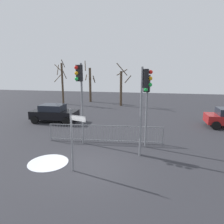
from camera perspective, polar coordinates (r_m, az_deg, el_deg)
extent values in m
plane|color=#2D2D33|center=(9.70, -6.14, -14.87)|extent=(60.00, 60.00, 0.00)
cylinder|color=slate|center=(11.36, 9.63, 0.18)|extent=(0.11, 0.11, 4.16)
cube|color=black|center=(10.99, 9.76, 7.86)|extent=(0.35, 0.27, 0.90)
sphere|color=red|center=(10.72, 9.58, 9.37)|extent=(0.20, 0.20, 0.20)
sphere|color=orange|center=(10.74, 9.52, 7.78)|extent=(0.20, 0.20, 0.20)
sphere|color=green|center=(10.77, 9.47, 6.18)|extent=(0.20, 0.20, 0.20)
cylinder|color=slate|center=(10.12, 8.13, -0.30)|extent=(0.11, 0.11, 4.48)
cube|color=black|center=(9.96, 9.33, 9.27)|extent=(0.32, 0.38, 0.90)
sphere|color=red|center=(10.03, 10.77, 10.95)|extent=(0.20, 0.20, 0.20)
sphere|color=orange|center=(10.04, 10.70, 9.24)|extent=(0.20, 0.20, 0.20)
sphere|color=green|center=(10.06, 10.64, 7.53)|extent=(0.20, 0.20, 0.20)
cylinder|color=slate|center=(11.87, -8.37, 2.04)|extent=(0.11, 0.11, 4.69)
cube|color=black|center=(11.57, -9.16, 10.71)|extent=(0.37, 0.31, 0.90)
sphere|color=red|center=(11.37, -10.02, 12.18)|extent=(0.20, 0.20, 0.20)
sphere|color=orange|center=(11.37, -9.97, 10.66)|extent=(0.20, 0.20, 0.20)
sphere|color=green|center=(11.38, -9.91, 9.16)|extent=(0.20, 0.20, 0.20)
cylinder|color=slate|center=(8.87, -11.17, -7.95)|extent=(0.09, 0.09, 2.77)
cube|color=white|center=(8.32, -9.41, -1.77)|extent=(0.67, 0.26, 0.22)
cube|color=slate|center=(12.18, -1.97, -3.85)|extent=(6.82, 0.59, 0.04)
cube|color=slate|center=(12.46, -1.94, -7.96)|extent=(6.82, 0.59, 0.04)
cylinder|color=slate|center=(13.20, -16.48, -5.45)|extent=(0.02, 0.02, 1.05)
cylinder|color=slate|center=(13.14, -15.75, -5.50)|extent=(0.02, 0.02, 1.05)
cylinder|color=slate|center=(13.07, -15.02, -5.55)|extent=(0.02, 0.02, 1.05)
cylinder|color=slate|center=(13.01, -14.27, -5.59)|extent=(0.02, 0.02, 1.05)
cylinder|color=slate|center=(12.95, -13.52, -5.64)|extent=(0.02, 0.02, 1.05)
cylinder|color=slate|center=(12.89, -12.76, -5.68)|extent=(0.02, 0.02, 1.05)
cylinder|color=slate|center=(12.83, -12.00, -5.72)|extent=(0.02, 0.02, 1.05)
cylinder|color=slate|center=(12.78, -11.23, -5.76)|extent=(0.02, 0.02, 1.05)
cylinder|color=slate|center=(12.73, -10.45, -5.81)|extent=(0.02, 0.02, 1.05)
cylinder|color=slate|center=(12.68, -9.67, -5.85)|extent=(0.02, 0.02, 1.05)
cylinder|color=slate|center=(12.63, -8.88, -5.89)|extent=(0.02, 0.02, 1.05)
cylinder|color=slate|center=(12.59, -8.08, -5.93)|extent=(0.02, 0.02, 1.05)
cylinder|color=slate|center=(12.54, -7.28, -5.97)|extent=(0.02, 0.02, 1.05)
cylinder|color=slate|center=(12.50, -6.47, -6.00)|extent=(0.02, 0.02, 1.05)
cylinder|color=slate|center=(12.47, -5.66, -6.04)|extent=(0.02, 0.02, 1.05)
cylinder|color=slate|center=(12.43, -4.84, -6.08)|extent=(0.02, 0.02, 1.05)
cylinder|color=slate|center=(12.40, -4.02, -6.11)|extent=(0.02, 0.02, 1.05)
cylinder|color=slate|center=(12.37, -3.20, -6.15)|extent=(0.02, 0.02, 1.05)
cylinder|color=slate|center=(12.34, -2.37, -6.18)|extent=(0.02, 0.02, 1.05)
cylinder|color=slate|center=(12.32, -1.53, -6.21)|extent=(0.02, 0.02, 1.05)
cylinder|color=slate|center=(12.30, -0.70, -6.24)|extent=(0.02, 0.02, 1.05)
cylinder|color=slate|center=(12.28, 0.14, -6.27)|extent=(0.02, 0.02, 1.05)
cylinder|color=slate|center=(12.26, 0.98, -6.30)|extent=(0.02, 0.02, 1.05)
cylinder|color=slate|center=(12.24, 1.83, -6.32)|extent=(0.02, 0.02, 1.05)
cylinder|color=slate|center=(12.23, 2.67, -6.35)|extent=(0.02, 0.02, 1.05)
cylinder|color=slate|center=(12.22, 3.52, -6.37)|extent=(0.02, 0.02, 1.05)
cylinder|color=slate|center=(12.22, 4.37, -6.39)|extent=(0.02, 0.02, 1.05)
cylinder|color=slate|center=(12.21, 5.22, -6.42)|extent=(0.02, 0.02, 1.05)
cylinder|color=slate|center=(12.21, 6.07, -6.44)|extent=(0.02, 0.02, 1.05)
cylinder|color=slate|center=(12.22, 6.92, -6.45)|extent=(0.02, 0.02, 1.05)
cylinder|color=slate|center=(12.22, 7.77, -6.47)|extent=(0.02, 0.02, 1.05)
cylinder|color=slate|center=(12.23, 8.62, -6.49)|extent=(0.02, 0.02, 1.05)
cylinder|color=slate|center=(12.24, 9.46, -6.50)|extent=(0.02, 0.02, 1.05)
cylinder|color=slate|center=(12.25, 10.31, -6.51)|extent=(0.02, 0.02, 1.05)
cylinder|color=slate|center=(12.26, 11.15, -6.52)|extent=(0.02, 0.02, 1.05)
cylinder|color=slate|center=(12.28, 12.00, -6.53)|extent=(0.02, 0.02, 1.05)
cylinder|color=slate|center=(12.30, 12.83, -6.54)|extent=(0.02, 0.02, 1.05)
cylinder|color=slate|center=(12.32, 13.67, -6.55)|extent=(0.02, 0.02, 1.05)
cylinder|color=slate|center=(13.24, -16.84, -5.43)|extent=(0.06, 0.06, 1.05)
cylinder|color=slate|center=(12.34, 14.09, -6.55)|extent=(0.06, 0.06, 1.05)
cube|color=black|center=(17.70, -15.76, -0.62)|extent=(3.85, 1.81, 0.65)
cube|color=#1E232D|center=(17.65, -16.30, 1.14)|extent=(1.94, 1.56, 0.55)
cylinder|color=black|center=(18.03, -10.68, -1.20)|extent=(0.65, 0.24, 0.64)
cylinder|color=black|center=(16.49, -12.66, -2.53)|extent=(0.65, 0.24, 0.64)
cylinder|color=black|center=(19.10, -18.32, -0.87)|extent=(0.65, 0.24, 0.64)
cylinder|color=black|center=(17.65, -20.83, -2.07)|extent=(0.65, 0.24, 0.64)
cylinder|color=black|center=(18.28, 25.75, -2.03)|extent=(0.64, 0.23, 0.64)
cylinder|color=black|center=(16.69, 27.14, -3.41)|extent=(0.64, 0.23, 0.64)
cylinder|color=#473828|center=(27.57, -6.14, 7.53)|extent=(0.31, 0.31, 4.51)
cylinder|color=#473828|center=(27.42, -5.11, 9.37)|extent=(0.20, 1.10, 0.80)
cylinder|color=#473828|center=(27.47, -7.52, 12.75)|extent=(0.52, 1.23, 1.36)
cylinder|color=#473828|center=(27.58, -7.28, 9.59)|extent=(0.30, 1.11, 0.75)
cylinder|color=#473828|center=(27.42, -5.01, 8.77)|extent=(0.21, 1.18, 0.73)
cylinder|color=#473828|center=(24.36, 2.53, 6.54)|extent=(0.29, 0.29, 4.11)
cylinder|color=#473828|center=(24.61, 4.44, 9.09)|extent=(0.97, 1.58, 1.00)
cylinder|color=#473828|center=(24.88, 2.83, 11.04)|extent=(1.32, 0.13, 0.79)
cylinder|color=#473828|center=(23.65, 2.82, 11.87)|extent=(1.26, 0.48, 1.44)
cylinder|color=#473828|center=(26.41, -13.71, 7.68)|extent=(0.24, 0.24, 5.07)
cylinder|color=#473828|center=(26.46, -14.93, 11.35)|extent=(0.29, 1.02, 1.25)
cylinder|color=#473828|center=(26.76, -14.97, 9.13)|extent=(0.34, 1.38, 0.89)
cylinder|color=#473828|center=(26.18, -13.56, 13.09)|extent=(0.27, 0.58, 0.95)
cylinder|color=#473828|center=(25.98, -14.93, 11.94)|extent=(1.11, 0.60, 0.78)
cylinder|color=#473828|center=(26.15, -13.17, 10.19)|extent=(0.22, 0.79, 1.07)
cylinder|color=white|center=(10.41, -17.43, -13.38)|extent=(1.89, 1.89, 0.01)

